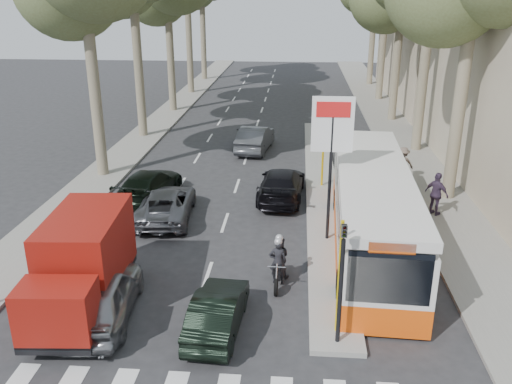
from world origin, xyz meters
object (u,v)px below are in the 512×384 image
red_truck (83,264)px  motorcycle (278,260)px  city_bus (372,208)px  dark_hatchback (218,311)px  silver_hatchback (103,296)px

red_truck → motorcycle: 6.12m
city_bus → dark_hatchback: bearing=-128.4°
silver_hatchback → dark_hatchback: (3.41, -0.29, -0.14)m
dark_hatchback → red_truck: red_truck is taller
dark_hatchback → red_truck: bearing=-7.9°
red_truck → motorcycle: (5.72, 2.05, -0.74)m
dark_hatchback → motorcycle: bearing=-115.7°
motorcycle → dark_hatchback: bearing=-116.7°
silver_hatchback → dark_hatchback: 3.42m
red_truck → motorcycle: size_ratio=2.77×
motorcycle → silver_hatchback: bearing=-150.3°
city_bus → motorcycle: size_ratio=5.98×
red_truck → city_bus: bearing=24.2°
red_truck → city_bus: size_ratio=0.46×
city_bus → red_truck: bearing=-149.3°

